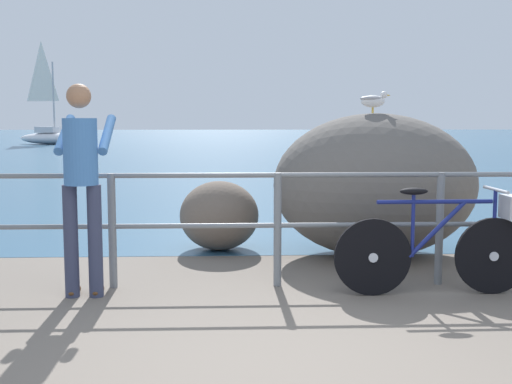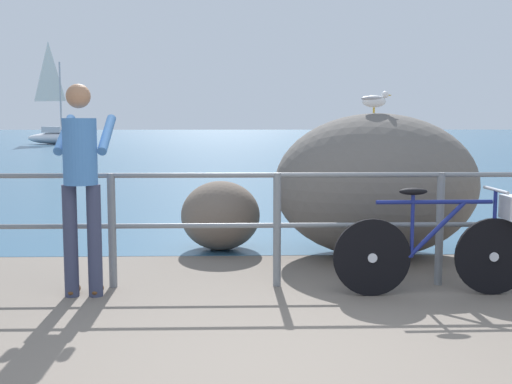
{
  "view_description": "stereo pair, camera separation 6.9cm",
  "coord_description": "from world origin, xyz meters",
  "px_view_note": "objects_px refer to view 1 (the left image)",
  "views": [
    {
      "loc": [
        -0.42,
        -3.57,
        1.49
      ],
      "look_at": [
        -0.18,
        2.54,
        0.81
      ],
      "focal_mm": 45.61,
      "sensor_mm": 36.0,
      "label": 1
    },
    {
      "loc": [
        -0.35,
        -3.58,
        1.49
      ],
      "look_at": [
        -0.18,
        2.54,
        0.81
      ],
      "focal_mm": 45.61,
      "sensor_mm": 36.0,
      "label": 2
    }
  ],
  "objects_px": {
    "sailboat": "(51,133)",
    "person_at_railing": "(82,179)",
    "seagull": "(373,100)",
    "bicycle": "(451,241)",
    "breakwater_boulder_main": "(375,185)",
    "breakwater_boulder_left": "(219,215)"
  },
  "relations": [
    {
      "from": "person_at_railing",
      "to": "breakwater_boulder_main",
      "type": "relative_size",
      "value": 0.8
    },
    {
      "from": "bicycle",
      "to": "breakwater_boulder_main",
      "type": "bearing_deg",
      "value": 99.71
    },
    {
      "from": "breakwater_boulder_main",
      "to": "sailboat",
      "type": "bearing_deg",
      "value": 110.67
    },
    {
      "from": "bicycle",
      "to": "person_at_railing",
      "type": "relative_size",
      "value": 0.96
    },
    {
      "from": "bicycle",
      "to": "breakwater_boulder_left",
      "type": "bearing_deg",
      "value": 134.06
    },
    {
      "from": "breakwater_boulder_main",
      "to": "bicycle",
      "type": "bearing_deg",
      "value": -79.57
    },
    {
      "from": "breakwater_boulder_main",
      "to": "seagull",
      "type": "relative_size",
      "value": 6.55
    },
    {
      "from": "sailboat",
      "to": "person_at_railing",
      "type": "bearing_deg",
      "value": -54.46
    },
    {
      "from": "seagull",
      "to": "sailboat",
      "type": "distance_m",
      "value": 34.98
    },
    {
      "from": "seagull",
      "to": "bicycle",
      "type": "bearing_deg",
      "value": -80.69
    },
    {
      "from": "breakwater_boulder_left",
      "to": "seagull",
      "type": "distance_m",
      "value": 2.15
    },
    {
      "from": "breakwater_boulder_main",
      "to": "sailboat",
      "type": "height_order",
      "value": "sailboat"
    },
    {
      "from": "breakwater_boulder_left",
      "to": "sailboat",
      "type": "height_order",
      "value": "sailboat"
    },
    {
      "from": "bicycle",
      "to": "breakwater_boulder_main",
      "type": "xyz_separation_m",
      "value": [
        -0.3,
        1.61,
        0.31
      ]
    },
    {
      "from": "breakwater_boulder_left",
      "to": "bicycle",
      "type": "bearing_deg",
      "value": -45.22
    },
    {
      "from": "bicycle",
      "to": "person_at_railing",
      "type": "xyz_separation_m",
      "value": [
        -3.11,
        0.07,
        0.53
      ]
    },
    {
      "from": "person_at_railing",
      "to": "sailboat",
      "type": "relative_size",
      "value": 0.29
    },
    {
      "from": "person_at_railing",
      "to": "breakwater_boulder_left",
      "type": "xyz_separation_m",
      "value": [
        1.11,
        1.94,
        -0.6
      ]
    },
    {
      "from": "bicycle",
      "to": "person_at_railing",
      "type": "height_order",
      "value": "person_at_railing"
    },
    {
      "from": "person_at_railing",
      "to": "breakwater_boulder_left",
      "type": "height_order",
      "value": "person_at_railing"
    },
    {
      "from": "bicycle",
      "to": "seagull",
      "type": "distance_m",
      "value": 2.04
    },
    {
      "from": "seagull",
      "to": "sailboat",
      "type": "bearing_deg",
      "value": 107.87
    }
  ]
}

